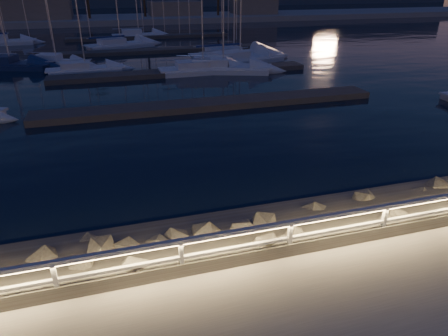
{
  "coord_description": "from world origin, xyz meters",
  "views": [
    {
      "loc": [
        -6.25,
        -8.14,
        6.91
      ],
      "look_at": [
        -2.7,
        4.0,
        0.89
      ],
      "focal_mm": 32.0,
      "sensor_mm": 36.0,
      "label": 1
    }
  ],
  "objects_px": {
    "sailboat_c": "(201,68)",
    "sailboat_f": "(84,69)",
    "sailboat_k": "(119,44)",
    "sailboat_l": "(232,54)",
    "guard_rail": "(353,219)",
    "sailboat_n": "(137,35)",
    "sailboat_h": "(238,59)",
    "sailboat_j": "(8,64)",
    "sailboat_i": "(55,61)",
    "sailboat_m": "(3,41)",
    "sailboat_g": "(221,67)"
  },
  "relations": [
    {
      "from": "sailboat_c",
      "to": "sailboat_f",
      "type": "xyz_separation_m",
      "value": [
        -9.83,
        2.74,
        -0.02
      ]
    },
    {
      "from": "sailboat_c",
      "to": "sailboat_k",
      "type": "bearing_deg",
      "value": 109.3
    },
    {
      "from": "sailboat_l",
      "to": "guard_rail",
      "type": "bearing_deg",
      "value": -107.96
    },
    {
      "from": "sailboat_f",
      "to": "sailboat_n",
      "type": "relative_size",
      "value": 0.9
    },
    {
      "from": "sailboat_k",
      "to": "sailboat_h",
      "type": "bearing_deg",
      "value": -69.38
    },
    {
      "from": "sailboat_c",
      "to": "sailboat_j",
      "type": "xyz_separation_m",
      "value": [
        -16.49,
        6.85,
        0.02
      ]
    },
    {
      "from": "sailboat_i",
      "to": "sailboat_l",
      "type": "bearing_deg",
      "value": 19.39
    },
    {
      "from": "guard_rail",
      "to": "sailboat_n",
      "type": "relative_size",
      "value": 3.56
    },
    {
      "from": "sailboat_n",
      "to": "sailboat_k",
      "type": "bearing_deg",
      "value": -111.61
    },
    {
      "from": "sailboat_i",
      "to": "sailboat_n",
      "type": "distance_m",
      "value": 20.01
    },
    {
      "from": "guard_rail",
      "to": "sailboat_f",
      "type": "distance_m",
      "value": 30.02
    },
    {
      "from": "sailboat_l",
      "to": "sailboat_m",
      "type": "distance_m",
      "value": 29.73
    },
    {
      "from": "sailboat_h",
      "to": "sailboat_j",
      "type": "distance_m",
      "value": 21.25
    },
    {
      "from": "sailboat_c",
      "to": "sailboat_m",
      "type": "bearing_deg",
      "value": 129.75
    },
    {
      "from": "sailboat_g",
      "to": "sailboat_h",
      "type": "xyz_separation_m",
      "value": [
        2.69,
        3.37,
        0.01
      ]
    },
    {
      "from": "sailboat_f",
      "to": "sailboat_i",
      "type": "height_order",
      "value": "sailboat_f"
    },
    {
      "from": "sailboat_g",
      "to": "sailboat_m",
      "type": "bearing_deg",
      "value": 152.63
    },
    {
      "from": "sailboat_h",
      "to": "guard_rail",
      "type": "bearing_deg",
      "value": -118.39
    },
    {
      "from": "sailboat_k",
      "to": "sailboat_l",
      "type": "distance_m",
      "value": 14.89
    },
    {
      "from": "sailboat_i",
      "to": "sailboat_j",
      "type": "xyz_separation_m",
      "value": [
        -3.99,
        -0.35,
        0.04
      ]
    },
    {
      "from": "sailboat_c",
      "to": "sailboat_g",
      "type": "xyz_separation_m",
      "value": [
        1.77,
        -0.09,
        0.03
      ]
    },
    {
      "from": "guard_rail",
      "to": "sailboat_k",
      "type": "xyz_separation_m",
      "value": [
        -4.41,
        42.5,
        -0.94
      ]
    },
    {
      "from": "sailboat_g",
      "to": "sailboat_k",
      "type": "relative_size",
      "value": 1.03
    },
    {
      "from": "sailboat_f",
      "to": "sailboat_j",
      "type": "bearing_deg",
      "value": 144.94
    },
    {
      "from": "sailboat_j",
      "to": "sailboat_k",
      "type": "distance_m",
      "value": 14.05
    },
    {
      "from": "guard_rail",
      "to": "sailboat_k",
      "type": "relative_size",
      "value": 3.16
    },
    {
      "from": "sailboat_i",
      "to": "sailboat_j",
      "type": "height_order",
      "value": "sailboat_j"
    },
    {
      "from": "sailboat_f",
      "to": "sailboat_l",
      "type": "xyz_separation_m",
      "value": [
        14.56,
        3.44,
        0.05
      ]
    },
    {
      "from": "guard_rail",
      "to": "sailboat_f",
      "type": "height_order",
      "value": "sailboat_f"
    },
    {
      "from": "sailboat_h",
      "to": "sailboat_k",
      "type": "distance_m",
      "value": 16.83
    },
    {
      "from": "sailboat_j",
      "to": "sailboat_k",
      "type": "height_order",
      "value": "sailboat_k"
    },
    {
      "from": "sailboat_i",
      "to": "sailboat_j",
      "type": "distance_m",
      "value": 4.01
    },
    {
      "from": "sailboat_h",
      "to": "sailboat_k",
      "type": "xyz_separation_m",
      "value": [
        -10.6,
        13.07,
        -0.02
      ]
    },
    {
      "from": "guard_rail",
      "to": "sailboat_i",
      "type": "bearing_deg",
      "value": 107.89
    },
    {
      "from": "sailboat_l",
      "to": "sailboat_h",
      "type": "bearing_deg",
      "value": -102.0
    },
    {
      "from": "guard_rail",
      "to": "sailboat_m",
      "type": "bearing_deg",
      "value": 110.32
    },
    {
      "from": "sailboat_g",
      "to": "sailboat_m",
      "type": "relative_size",
      "value": 1.17
    },
    {
      "from": "sailboat_g",
      "to": "sailboat_k",
      "type": "xyz_separation_m",
      "value": [
        -7.91,
        16.44,
        -0.01
      ]
    },
    {
      "from": "sailboat_j",
      "to": "sailboat_l",
      "type": "relative_size",
      "value": 0.84
    },
    {
      "from": "sailboat_c",
      "to": "sailboat_l",
      "type": "relative_size",
      "value": 0.83
    },
    {
      "from": "sailboat_i",
      "to": "sailboat_m",
      "type": "xyz_separation_m",
      "value": [
        -7.38,
        15.65,
        0.05
      ]
    },
    {
      "from": "guard_rail",
      "to": "sailboat_h",
      "type": "bearing_deg",
      "value": 78.11
    },
    {
      "from": "sailboat_h",
      "to": "sailboat_j",
      "type": "bearing_deg",
      "value": 153.83
    },
    {
      "from": "sailboat_g",
      "to": "sailboat_k",
      "type": "distance_m",
      "value": 18.24
    },
    {
      "from": "sailboat_i",
      "to": "sailboat_l",
      "type": "distance_m",
      "value": 17.26
    },
    {
      "from": "sailboat_g",
      "to": "sailboat_j",
      "type": "xyz_separation_m",
      "value": [
        -18.26,
        6.93,
        -0.01
      ]
    },
    {
      "from": "sailboat_h",
      "to": "sailboat_j",
      "type": "height_order",
      "value": "sailboat_h"
    },
    {
      "from": "sailboat_l",
      "to": "sailboat_j",
      "type": "bearing_deg",
      "value": 171.54
    },
    {
      "from": "sailboat_g",
      "to": "sailboat_j",
      "type": "height_order",
      "value": "sailboat_g"
    },
    {
      "from": "sailboat_h",
      "to": "sailboat_f",
      "type": "bearing_deg",
      "value": 165.66
    }
  ]
}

